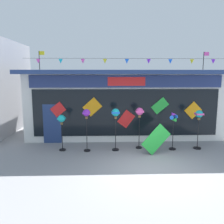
{
  "coord_description": "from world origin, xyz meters",
  "views": [
    {
      "loc": [
        -1.74,
        -8.17,
        3.48
      ],
      "look_at": [
        -1.34,
        3.35,
        1.62
      ],
      "focal_mm": 37.41,
      "sensor_mm": 36.0,
      "label": 1
    }
  ],
  "objects_px": {
    "wind_spinner_far_left": "(62,122)",
    "display_kite_on_ground": "(156,139)",
    "wind_spinner_right": "(174,123)",
    "wind_spinner_center_left": "(116,117)",
    "wind_spinner_center_right": "(140,115)",
    "kite_shop_building": "(122,101)",
    "wind_spinner_far_right": "(199,119)",
    "wind_spinner_left": "(86,117)"
  },
  "relations": [
    {
      "from": "wind_spinner_center_right",
      "to": "wind_spinner_right",
      "type": "relative_size",
      "value": 1.1
    },
    {
      "from": "kite_shop_building",
      "to": "wind_spinner_far_left",
      "type": "xyz_separation_m",
      "value": [
        -3.06,
        -3.9,
        -0.54
      ]
    },
    {
      "from": "wind_spinner_center_left",
      "to": "display_kite_on_ground",
      "type": "bearing_deg",
      "value": -18.87
    },
    {
      "from": "kite_shop_building",
      "to": "wind_spinner_far_left",
      "type": "distance_m",
      "value": 4.98
    },
    {
      "from": "wind_spinner_center_right",
      "to": "wind_spinner_far_right",
      "type": "distance_m",
      "value": 2.76
    },
    {
      "from": "wind_spinner_far_left",
      "to": "wind_spinner_right",
      "type": "relative_size",
      "value": 0.94
    },
    {
      "from": "wind_spinner_left",
      "to": "wind_spinner_center_right",
      "type": "xyz_separation_m",
      "value": [
        2.44,
        0.34,
        0.04
      ]
    },
    {
      "from": "kite_shop_building",
      "to": "wind_spinner_center_right",
      "type": "height_order",
      "value": "kite_shop_building"
    },
    {
      "from": "wind_spinner_right",
      "to": "wind_spinner_far_right",
      "type": "distance_m",
      "value": 1.23
    },
    {
      "from": "wind_spinner_far_left",
      "to": "wind_spinner_far_right",
      "type": "distance_m",
      "value": 6.34
    },
    {
      "from": "wind_spinner_center_right",
      "to": "wind_spinner_right",
      "type": "bearing_deg",
      "value": -10.24
    },
    {
      "from": "wind_spinner_center_right",
      "to": "wind_spinner_far_right",
      "type": "xyz_separation_m",
      "value": [
        2.75,
        -0.17,
        -0.17
      ]
    },
    {
      "from": "wind_spinner_center_left",
      "to": "wind_spinner_far_right",
      "type": "relative_size",
      "value": 1.06
    },
    {
      "from": "kite_shop_building",
      "to": "wind_spinner_left",
      "type": "bearing_deg",
      "value": -115.39
    },
    {
      "from": "wind_spinner_center_left",
      "to": "wind_spinner_far_left",
      "type": "bearing_deg",
      "value": 178.57
    },
    {
      "from": "wind_spinner_left",
      "to": "wind_spinner_center_right",
      "type": "height_order",
      "value": "wind_spinner_center_right"
    },
    {
      "from": "wind_spinner_center_left",
      "to": "kite_shop_building",
      "type": "bearing_deg",
      "value": 81.34
    },
    {
      "from": "kite_shop_building",
      "to": "wind_spinner_right",
      "type": "xyz_separation_m",
      "value": [
        2.07,
        -3.98,
        -0.6
      ]
    },
    {
      "from": "wind_spinner_far_left",
      "to": "wind_spinner_center_left",
      "type": "height_order",
      "value": "wind_spinner_center_left"
    },
    {
      "from": "wind_spinner_far_right",
      "to": "display_kite_on_ground",
      "type": "relative_size",
      "value": 1.47
    },
    {
      "from": "wind_spinner_center_left",
      "to": "wind_spinner_center_right",
      "type": "height_order",
      "value": "wind_spinner_center_left"
    },
    {
      "from": "wind_spinner_far_left",
      "to": "display_kite_on_ground",
      "type": "distance_m",
      "value": 4.3
    },
    {
      "from": "wind_spinner_center_right",
      "to": "display_kite_on_ground",
      "type": "bearing_deg",
      "value": -54.33
    },
    {
      "from": "wind_spinner_far_left",
      "to": "display_kite_on_ground",
      "type": "bearing_deg",
      "value": -8.9
    },
    {
      "from": "wind_spinner_far_left",
      "to": "wind_spinner_center_right",
      "type": "bearing_deg",
      "value": 3.16
    },
    {
      "from": "kite_shop_building",
      "to": "wind_spinner_left",
      "type": "distance_m",
      "value": 4.48
    },
    {
      "from": "wind_spinner_center_left",
      "to": "wind_spinner_center_right",
      "type": "xyz_separation_m",
      "value": [
        1.13,
        0.26,
        0.02
      ]
    },
    {
      "from": "display_kite_on_ground",
      "to": "wind_spinner_left",
      "type": "bearing_deg",
      "value": 170.36
    },
    {
      "from": "wind_spinner_far_right",
      "to": "display_kite_on_ground",
      "type": "height_order",
      "value": "wind_spinner_far_right"
    },
    {
      "from": "wind_spinner_center_right",
      "to": "display_kite_on_ground",
      "type": "relative_size",
      "value": 1.56
    },
    {
      "from": "wind_spinner_far_left",
      "to": "wind_spinner_far_right",
      "type": "bearing_deg",
      "value": 0.26
    },
    {
      "from": "wind_spinner_center_left",
      "to": "wind_spinner_right",
      "type": "bearing_deg",
      "value": -0.4
    },
    {
      "from": "wind_spinner_center_right",
      "to": "wind_spinner_far_right",
      "type": "bearing_deg",
      "value": -3.52
    },
    {
      "from": "wind_spinner_far_left",
      "to": "wind_spinner_left",
      "type": "bearing_deg",
      "value": -6.91
    },
    {
      "from": "wind_spinner_far_left",
      "to": "wind_spinner_right",
      "type": "distance_m",
      "value": 5.13
    },
    {
      "from": "wind_spinner_left",
      "to": "kite_shop_building",
      "type": "bearing_deg",
      "value": 64.61
    },
    {
      "from": "wind_spinner_left",
      "to": "wind_spinner_right",
      "type": "bearing_deg",
      "value": 0.84
    },
    {
      "from": "kite_shop_building",
      "to": "wind_spinner_far_right",
      "type": "xyz_separation_m",
      "value": [
        3.28,
        -3.87,
        -0.42
      ]
    },
    {
      "from": "wind_spinner_left",
      "to": "wind_spinner_center_right",
      "type": "bearing_deg",
      "value": 7.84
    },
    {
      "from": "kite_shop_building",
      "to": "wind_spinner_far_right",
      "type": "relative_size",
      "value": 5.88
    },
    {
      "from": "display_kite_on_ground",
      "to": "wind_spinner_center_left",
      "type": "bearing_deg",
      "value": 161.13
    },
    {
      "from": "wind_spinner_center_left",
      "to": "wind_spinner_right",
      "type": "height_order",
      "value": "wind_spinner_center_left"
    }
  ]
}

